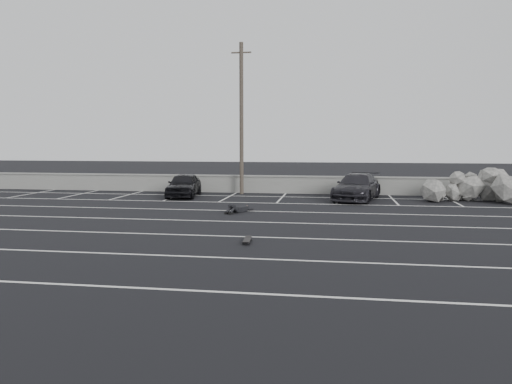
% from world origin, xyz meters
% --- Properties ---
extents(ground, '(120.00, 120.00, 0.00)m').
position_xyz_m(ground, '(0.00, 0.00, 0.00)').
color(ground, black).
rests_on(ground, ground).
extents(seawall, '(50.00, 0.45, 1.06)m').
position_xyz_m(seawall, '(0.00, 14.00, 0.55)').
color(seawall, gray).
rests_on(seawall, ground).
extents(stall_lines, '(36.00, 20.05, 0.01)m').
position_xyz_m(stall_lines, '(-0.08, 4.41, 0.00)').
color(stall_lines, silver).
rests_on(stall_lines, ground).
extents(car_left, '(2.01, 4.08, 1.34)m').
position_xyz_m(car_left, '(-4.51, 11.20, 0.67)').
color(car_left, black).
rests_on(car_left, ground).
extents(car_right, '(3.06, 5.13, 1.39)m').
position_xyz_m(car_right, '(5.07, 11.18, 0.70)').
color(car_right, black).
rests_on(car_right, ground).
extents(utility_pole, '(1.18, 0.24, 8.82)m').
position_xyz_m(utility_pole, '(-1.57, 13.20, 4.46)').
color(utility_pole, '#4C4238').
rests_on(utility_pole, ground).
extents(trash_bin, '(0.75, 0.75, 0.89)m').
position_xyz_m(trash_bin, '(11.25, 13.25, 0.45)').
color(trash_bin, '#272729').
rests_on(trash_bin, ground).
extents(riprap_pile, '(5.09, 3.12, 1.39)m').
position_xyz_m(riprap_pile, '(11.44, 11.38, 0.55)').
color(riprap_pile, gray).
rests_on(riprap_pile, ground).
extents(person, '(2.35, 2.73, 0.43)m').
position_xyz_m(person, '(-0.19, 5.82, 0.21)').
color(person, black).
rests_on(person, ground).
extents(skateboard, '(0.28, 0.83, 0.10)m').
position_xyz_m(skateboard, '(1.26, -0.93, 0.08)').
color(skateboard, black).
rests_on(skateboard, ground).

